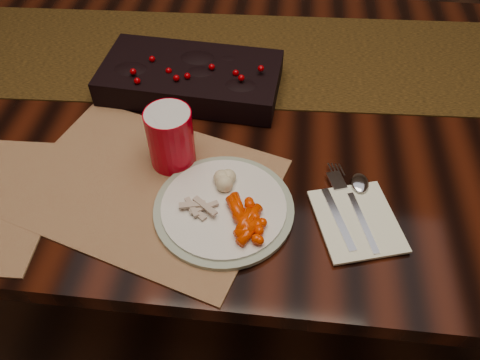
# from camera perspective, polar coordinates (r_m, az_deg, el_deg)

# --- Properties ---
(floor) EXTENTS (5.00, 5.00, 0.00)m
(floor) POSITION_cam_1_polar(r_m,az_deg,el_deg) (1.63, 1.76, -11.33)
(floor) COLOR black
(floor) RESTS_ON ground
(dining_table) EXTENTS (1.80, 1.00, 0.75)m
(dining_table) POSITION_cam_1_polar(r_m,az_deg,el_deg) (1.32, 2.14, -3.22)
(dining_table) COLOR black
(dining_table) RESTS_ON floor
(table_runner) EXTENTS (1.91, 0.48, 0.00)m
(table_runner) POSITION_cam_1_polar(r_m,az_deg,el_deg) (1.19, 0.87, 14.79)
(table_runner) COLOR black
(table_runner) RESTS_ON dining_table
(centerpiece) EXTENTS (0.40, 0.23, 0.08)m
(centerpiece) POSITION_cam_1_polar(r_m,az_deg,el_deg) (1.07, -6.04, 12.72)
(centerpiece) COLOR black
(centerpiece) RESTS_ON table_runner
(placemat_main) EXTENTS (0.54, 0.46, 0.00)m
(placemat_main) POSITION_cam_1_polar(r_m,az_deg,el_deg) (0.89, -11.34, -0.74)
(placemat_main) COLOR #89684E
(placemat_main) RESTS_ON dining_table
(dinner_plate) EXTENTS (0.29, 0.29, 0.01)m
(dinner_plate) POSITION_cam_1_polar(r_m,az_deg,el_deg) (0.83, -1.99, -3.40)
(dinner_plate) COLOR white
(dinner_plate) RESTS_ON placemat_main
(baby_carrots) EXTENTS (0.14, 0.12, 0.02)m
(baby_carrots) POSITION_cam_1_polar(r_m,az_deg,el_deg) (0.80, 0.17, -3.94)
(baby_carrots) COLOR red
(baby_carrots) RESTS_ON dinner_plate
(mashed_potatoes) EXTENTS (0.09, 0.09, 0.04)m
(mashed_potatoes) POSITION_cam_1_polar(r_m,az_deg,el_deg) (0.83, -1.40, -0.01)
(mashed_potatoes) COLOR #D7CB86
(mashed_potatoes) RESTS_ON dinner_plate
(turkey_shreds) EXTENTS (0.07, 0.06, 0.01)m
(turkey_shreds) POSITION_cam_1_polar(r_m,az_deg,el_deg) (0.81, -5.38, -3.64)
(turkey_shreds) COLOR tan
(turkey_shreds) RESTS_ON dinner_plate
(napkin) EXTENTS (0.17, 0.19, 0.01)m
(napkin) POSITION_cam_1_polar(r_m,az_deg,el_deg) (0.84, 14.05, -4.83)
(napkin) COLOR white
(napkin) RESTS_ON placemat_main
(fork) EXTENTS (0.08, 0.17, 0.00)m
(fork) POSITION_cam_1_polar(r_m,az_deg,el_deg) (0.85, 11.83, -3.40)
(fork) COLOR #A6A5B8
(fork) RESTS_ON napkin
(spoon) EXTENTS (0.08, 0.17, 0.00)m
(spoon) POSITION_cam_1_polar(r_m,az_deg,el_deg) (0.85, 14.62, -3.48)
(spoon) COLOR #BCBCBC
(spoon) RESTS_ON napkin
(red_cup) EXTENTS (0.11, 0.11, 0.12)m
(red_cup) POSITION_cam_1_polar(r_m,az_deg,el_deg) (0.88, -8.46, 5.09)
(red_cup) COLOR #B50011
(red_cup) RESTS_ON placemat_main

